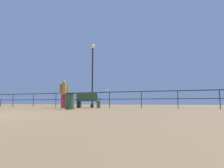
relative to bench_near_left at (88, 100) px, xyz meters
name	(u,v)px	position (x,y,z in m)	size (l,w,h in m)	color
pier_railing	(95,96)	(0.18, 0.71, 0.24)	(23.75, 0.05, 1.06)	#282D19
bench_near_left	(88,100)	(0.00, 0.00, 0.00)	(1.65, 0.71, 0.98)	#325337
lamppost_center	(93,66)	(-0.13, 0.92, 2.38)	(0.34, 0.34, 4.66)	black
person_by_bench	(64,92)	(-0.97, -1.26, 0.43)	(0.40, 0.43, 1.70)	#A82A34
seagull_on_rail	(106,91)	(1.03, 0.71, 0.60)	(0.39, 0.18, 0.18)	silver
trash_bin	(70,101)	(0.51, -2.80, -0.13)	(0.46, 0.46, 0.83)	#2F4C2E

